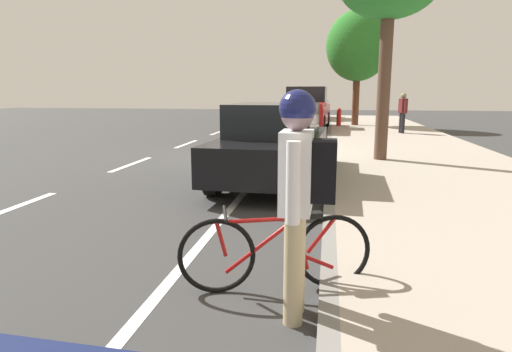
{
  "coord_description": "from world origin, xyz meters",
  "views": [
    {
      "loc": [
        2.06,
        -11.32,
        1.75
      ],
      "look_at": [
        1.38,
        -7.21,
        0.94
      ],
      "focal_mm": 30.62,
      "sensor_mm": 36.0,
      "label": 1
    }
  ],
  "objects_px": {
    "parked_suv_silver_far": "(311,103)",
    "bicycle_at_curb": "(277,251)",
    "street_tree_mid_block": "(358,46)",
    "pedestrian_on_phone": "(403,111)",
    "parked_sedan_black_second": "(274,144)",
    "parked_pickup_red_mid": "(305,111)",
    "fire_hydrant": "(339,117)",
    "cyclist_with_backpack": "(300,183)"
  },
  "relations": [
    {
      "from": "parked_pickup_red_mid",
      "to": "cyclist_with_backpack",
      "type": "relative_size",
      "value": 3.06
    },
    {
      "from": "parked_suv_silver_far",
      "to": "pedestrian_on_phone",
      "type": "distance_m",
      "value": 9.61
    },
    {
      "from": "pedestrian_on_phone",
      "to": "parked_pickup_red_mid",
      "type": "bearing_deg",
      "value": 157.24
    },
    {
      "from": "parked_sedan_black_second",
      "to": "fire_hydrant",
      "type": "distance_m",
      "value": 13.13
    },
    {
      "from": "parked_sedan_black_second",
      "to": "parked_pickup_red_mid",
      "type": "bearing_deg",
      "value": 90.18
    },
    {
      "from": "bicycle_at_curb",
      "to": "street_tree_mid_block",
      "type": "height_order",
      "value": "street_tree_mid_block"
    },
    {
      "from": "parked_pickup_red_mid",
      "to": "street_tree_mid_block",
      "type": "height_order",
      "value": "street_tree_mid_block"
    },
    {
      "from": "parked_sedan_black_second",
      "to": "pedestrian_on_phone",
      "type": "relative_size",
      "value": 2.86
    },
    {
      "from": "parked_pickup_red_mid",
      "to": "parked_sedan_black_second",
      "type": "bearing_deg",
      "value": -89.82
    },
    {
      "from": "bicycle_at_curb",
      "to": "cyclist_with_backpack",
      "type": "height_order",
      "value": "cyclist_with_backpack"
    },
    {
      "from": "parked_sedan_black_second",
      "to": "bicycle_at_curb",
      "type": "distance_m",
      "value": 4.78
    },
    {
      "from": "pedestrian_on_phone",
      "to": "fire_hydrant",
      "type": "height_order",
      "value": "pedestrian_on_phone"
    },
    {
      "from": "street_tree_mid_block",
      "to": "fire_hydrant",
      "type": "bearing_deg",
      "value": -143.93
    },
    {
      "from": "cyclist_with_backpack",
      "to": "street_tree_mid_block",
      "type": "distance_m",
      "value": 19.05
    },
    {
      "from": "parked_suv_silver_far",
      "to": "street_tree_mid_block",
      "type": "xyz_separation_m",
      "value": [
        2.33,
        -4.8,
        2.82
      ]
    },
    {
      "from": "street_tree_mid_block",
      "to": "fire_hydrant",
      "type": "relative_size",
      "value": 6.43
    },
    {
      "from": "parked_pickup_red_mid",
      "to": "cyclist_with_backpack",
      "type": "xyz_separation_m",
      "value": [
        0.87,
        -16.45,
        0.18
      ]
    },
    {
      "from": "cyclist_with_backpack",
      "to": "pedestrian_on_phone",
      "type": "relative_size",
      "value": 1.12
    },
    {
      "from": "bicycle_at_curb",
      "to": "fire_hydrant",
      "type": "height_order",
      "value": "fire_hydrant"
    },
    {
      "from": "street_tree_mid_block",
      "to": "pedestrian_on_phone",
      "type": "relative_size",
      "value": 3.44
    },
    {
      "from": "pedestrian_on_phone",
      "to": "fire_hydrant",
      "type": "distance_m",
      "value": 4.18
    },
    {
      "from": "parked_pickup_red_mid",
      "to": "bicycle_at_curb",
      "type": "height_order",
      "value": "parked_pickup_red_mid"
    },
    {
      "from": "parked_suv_silver_far",
      "to": "bicycle_at_curb",
      "type": "relative_size",
      "value": 2.87
    },
    {
      "from": "parked_suv_silver_far",
      "to": "bicycle_at_curb",
      "type": "xyz_separation_m",
      "value": [
        0.65,
        -23.14,
        -0.66
      ]
    },
    {
      "from": "parked_pickup_red_mid",
      "to": "bicycle_at_curb",
      "type": "relative_size",
      "value": 3.23
    },
    {
      "from": "street_tree_mid_block",
      "to": "parked_sedan_black_second",
      "type": "bearing_deg",
      "value": -99.54
    },
    {
      "from": "pedestrian_on_phone",
      "to": "parked_sedan_black_second",
      "type": "bearing_deg",
      "value": -111.93
    },
    {
      "from": "parked_pickup_red_mid",
      "to": "pedestrian_on_phone",
      "type": "bearing_deg",
      "value": -22.76
    },
    {
      "from": "parked_pickup_red_mid",
      "to": "parked_suv_silver_far",
      "type": "relative_size",
      "value": 1.13
    },
    {
      "from": "bicycle_at_curb",
      "to": "pedestrian_on_phone",
      "type": "distance_m",
      "value": 14.74
    },
    {
      "from": "parked_suv_silver_far",
      "to": "cyclist_with_backpack",
      "type": "height_order",
      "value": "parked_suv_silver_far"
    },
    {
      "from": "bicycle_at_curb",
      "to": "cyclist_with_backpack",
      "type": "xyz_separation_m",
      "value": [
        0.22,
        -0.45,
        0.72
      ]
    },
    {
      "from": "parked_pickup_red_mid",
      "to": "bicycle_at_curb",
      "type": "bearing_deg",
      "value": -87.7
    },
    {
      "from": "fire_hydrant",
      "to": "street_tree_mid_block",
      "type": "bearing_deg",
      "value": 36.07
    },
    {
      "from": "parked_sedan_black_second",
      "to": "parked_suv_silver_far",
      "type": "height_order",
      "value": "parked_suv_silver_far"
    },
    {
      "from": "parked_sedan_black_second",
      "to": "parked_pickup_red_mid",
      "type": "distance_m",
      "value": 11.28
    },
    {
      "from": "parked_suv_silver_far",
      "to": "pedestrian_on_phone",
      "type": "bearing_deg",
      "value": -65.95
    },
    {
      "from": "street_tree_mid_block",
      "to": "parked_pickup_red_mid",
      "type": "bearing_deg",
      "value": -134.82
    },
    {
      "from": "cyclist_with_backpack",
      "to": "pedestrian_on_phone",
      "type": "xyz_separation_m",
      "value": [
        3.05,
        14.81,
        -0.08
      ]
    },
    {
      "from": "street_tree_mid_block",
      "to": "parked_suv_silver_far",
      "type": "bearing_deg",
      "value": 115.89
    },
    {
      "from": "parked_suv_silver_far",
      "to": "fire_hydrant",
      "type": "xyz_separation_m",
      "value": [
        1.54,
        -5.37,
        -0.48
      ]
    },
    {
      "from": "pedestrian_on_phone",
      "to": "bicycle_at_curb",
      "type": "bearing_deg",
      "value": -102.84
    }
  ]
}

